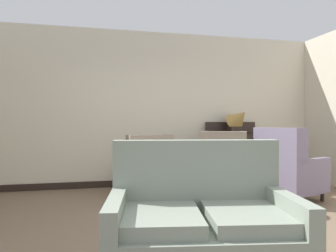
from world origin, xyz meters
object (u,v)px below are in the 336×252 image
Objects in this scene: sideboard at (234,156)px; armchair_near_sideboard at (146,168)px; coffee_table at (207,188)px; settee at (202,224)px; armchair_foreground_right at (287,170)px; gramophone at (239,119)px; porcelain_vase at (203,171)px; armchair_near_window at (224,167)px; side_table at (254,180)px.

armchair_near_sideboard is at bearing -165.14° from sideboard.
coffee_table is 0.57× the size of settee.
armchair_near_sideboard reaches higher than coffee_table.
armchair_foreground_right is 1.85× the size of gramophone.
armchair_near_window is (0.80, 1.24, -0.14)m from porcelain_vase.
porcelain_vase is 1.48m from armchair_near_window.
armchair_near_sideboard is (-0.53, 1.49, 0.05)m from coffee_table.
coffee_table is at bearing 93.47° from armchair_foreground_right.
coffee_table is 2.34m from sideboard.
porcelain_vase is at bearing 92.86° from armchair_foreground_right.
sideboard is at bearing -7.93° from armchair_foreground_right.
armchair_foreground_right reaches higher than side_table.
gramophone reaches higher than armchair_near_window.
sideboard is (-0.25, 1.36, 0.08)m from armchair_foreground_right.
settee is at bearing -118.42° from sideboard.
sideboard is at bearing -97.59° from armchair_near_window.
armchair_foreground_right reaches higher than porcelain_vase.
armchair_near_window is at bearing 158.29° from armchair_near_sideboard.
side_table is at bearing 100.27° from armchair_foreground_right.
settee reaches higher than armchair_near_sideboard.
porcelain_vase reaches higher than coffee_table.
armchair_near_window reaches higher than armchair_near_sideboard.
armchair_foreground_right reaches higher than armchair_near_window.
settee is 2.89m from armchair_foreground_right.
settee is 3.87m from gramophone.
coffee_table is 0.77× the size of armchair_foreground_right.
armchair_near_sideboard is (-0.48, 1.49, -0.16)m from porcelain_vase.
settee is (-0.51, -1.41, -0.17)m from porcelain_vase.
settee reaches higher than coffee_table.
coffee_table is at bearing 77.66° from settee.
armchair_foreground_right is at bearing 145.95° from armchair_near_sideboard.
side_table is at bearing 60.16° from settee.
armchair_foreground_right is 1.39m from sideboard.
armchair_near_sideboard is at bearing 134.13° from side_table.
porcelain_vase is 0.50× the size of gramophone.
porcelain_vase is 0.20× the size of settee.
sideboard is at bearing -175.72° from armchair_near_sideboard.
sideboard reaches higher than side_table.
porcelain_vase is 0.29× the size of armchair_near_window.
settee is 2.50× the size of gramophone.
settee is 2.14× the size of side_table.
sideboard is (1.26, 1.96, 0.17)m from coffee_table.
coffee_table is at bearing 86.21° from armchair_near_window.
settee is at bearing 78.79° from armchair_near_sideboard.
sideboard is at bearing 73.51° from side_table.
armchair_foreground_right is 1.51m from gramophone.
armchair_near_window is 1.06m from side_table.
armchair_near_window is 1.49× the size of side_table.
side_table is (1.27, -1.31, -0.01)m from armchair_near_sideboard.
side_table is 1.97m from gramophone.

